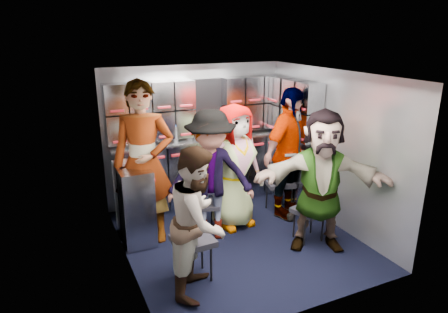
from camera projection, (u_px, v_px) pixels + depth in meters
name	position (u px, v px, depth m)	size (l,w,h in m)	color
floor	(238.00, 239.00, 5.16)	(3.00, 3.00, 0.00)	black
wall_back	(195.00, 134.00, 6.14)	(2.80, 0.04, 2.10)	#999FA7
wall_left	(123.00, 179.00, 4.29)	(0.04, 3.00, 2.10)	#999FA7
wall_right	(331.00, 148.00, 5.40)	(0.04, 3.00, 2.10)	#999FA7
ceiling	(240.00, 74.00, 4.52)	(2.80, 3.00, 0.02)	silver
cart_bank_back	(201.00, 172.00, 6.13)	(2.68, 0.38, 0.99)	#9297A0
cart_bank_left	(134.00, 203.00, 5.02)	(0.38, 0.76, 0.99)	#9297A0
counter	(200.00, 139.00, 5.97)	(2.68, 0.42, 0.03)	silver
locker_bank_back	(198.00, 107.00, 5.88)	(2.68, 0.28, 0.82)	#9297A0
locker_bank_right	(294.00, 108.00, 5.81)	(0.28, 1.00, 0.82)	#9297A0
right_cabinet	(295.00, 174.00, 6.03)	(0.28, 1.20, 1.00)	#9297A0
coffee_niche	(208.00, 107.00, 6.01)	(0.46, 0.16, 0.84)	black
red_latch_strip	(206.00, 151.00, 5.84)	(2.60, 0.02, 0.03)	#AD1B25
jump_seat_near_left	(193.00, 243.00, 4.22)	(0.43, 0.41, 0.49)	black
jump_seat_mid_left	(206.00, 206.00, 5.28)	(0.42, 0.41, 0.40)	black
jump_seat_center	(229.00, 191.00, 5.58)	(0.53, 0.52, 0.48)	black
jump_seat_mid_right	(280.00, 184.00, 5.88)	(0.46, 0.45, 0.46)	black
jump_seat_near_right	(309.00, 212.00, 5.04)	(0.45, 0.44, 0.44)	black
attendant_standing	(144.00, 164.00, 4.87)	(0.75, 0.49, 2.04)	black
attendant_arc_a	(198.00, 221.00, 3.97)	(0.75, 0.58, 1.54)	black
attendant_arc_b	(211.00, 176.00, 4.98)	(1.09, 0.63, 1.68)	black
attendant_arc_c	(235.00, 167.00, 5.30)	(0.83, 0.54, 1.69)	black
attendant_arc_d	(288.00, 154.00, 5.56)	(1.09, 0.45, 1.86)	black
attendant_arc_e	(321.00, 181.00, 4.74)	(1.61, 0.51, 1.73)	black
bottle_left	(141.00, 138.00, 5.53)	(0.07, 0.07, 0.24)	white
bottle_mid	(176.00, 134.00, 5.73)	(0.07, 0.07, 0.23)	white
bottle_right	(228.00, 128.00, 6.06)	(0.07, 0.07, 0.26)	white
cup_left	(121.00, 145.00, 5.43)	(0.07, 0.07, 0.11)	#C8AF8D
cup_right	(246.00, 131.00, 6.19)	(0.08, 0.08, 0.10)	#C8AF8D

